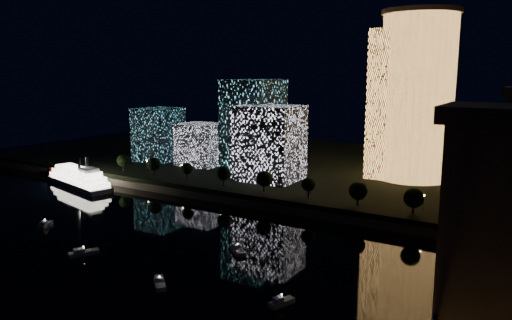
{
  "coord_description": "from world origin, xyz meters",
  "views": [
    {
      "loc": [
        70.36,
        -82.66,
        53.93
      ],
      "look_at": [
        -13.62,
        55.0,
        24.81
      ],
      "focal_mm": 35.0,
      "sensor_mm": 36.0,
      "label": 1
    }
  ],
  "objects_px": {
    "tower_cylindrical": "(417,96)",
    "truss_bridge": "(501,303)",
    "tower_rectangular": "(396,105)",
    "riverboat": "(76,178)"
  },
  "relations": [
    {
      "from": "tower_rectangular",
      "to": "truss_bridge",
      "type": "xyz_separation_m",
      "value": [
        58.58,
        -140.4,
        -22.19
      ]
    },
    {
      "from": "tower_cylindrical",
      "to": "riverboat",
      "type": "xyz_separation_m",
      "value": [
        -137.12,
        -76.51,
        -38.73
      ]
    },
    {
      "from": "tower_rectangular",
      "to": "truss_bridge",
      "type": "height_order",
      "value": "tower_rectangular"
    },
    {
      "from": "tower_cylindrical",
      "to": "riverboat",
      "type": "relative_size",
      "value": 1.48
    },
    {
      "from": "riverboat",
      "to": "tower_rectangular",
      "type": "bearing_deg",
      "value": 30.07
    },
    {
      "from": "tower_rectangular",
      "to": "riverboat",
      "type": "bearing_deg",
      "value": -149.93
    },
    {
      "from": "truss_bridge",
      "to": "riverboat",
      "type": "bearing_deg",
      "value": 160.57
    },
    {
      "from": "tower_rectangular",
      "to": "truss_bridge",
      "type": "distance_m",
      "value": 153.74
    },
    {
      "from": "tower_cylindrical",
      "to": "truss_bridge",
      "type": "bearing_deg",
      "value": -70.67
    },
    {
      "from": "tower_cylindrical",
      "to": "truss_bridge",
      "type": "distance_m",
      "value": 153.3
    }
  ]
}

